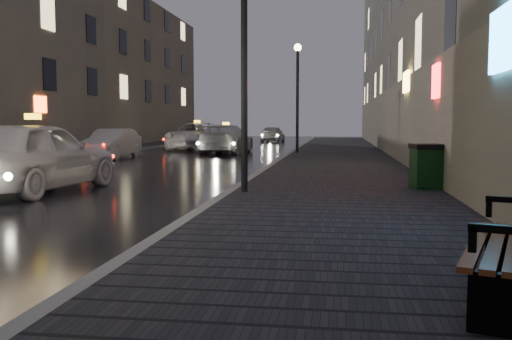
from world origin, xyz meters
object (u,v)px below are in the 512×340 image
at_px(car_left_mid, 112,144).
at_px(taxi_far, 197,136).
at_px(taxi_mid, 226,139).
at_px(trash_bin, 426,166).
at_px(lamp_far, 298,84).
at_px(lamp_near, 244,34).
at_px(taxi_near, 34,156).
at_px(car_far, 273,134).

relative_size(car_left_mid, taxi_far, 0.70).
relative_size(taxi_mid, taxi_far, 0.89).
bearing_deg(trash_bin, taxi_far, 107.61).
relative_size(lamp_far, trash_bin, 5.26).
bearing_deg(trash_bin, lamp_near, -173.46).
distance_m(car_left_mid, taxi_far, 8.75).
height_order(trash_bin, car_left_mid, car_left_mid).
bearing_deg(car_left_mid, taxi_mid, 46.60).
xyz_separation_m(trash_bin, taxi_mid, (-7.79, 16.26, 0.09)).
height_order(lamp_near, taxi_mid, lamp_near).
height_order(taxi_mid, taxi_far, taxi_far).
relative_size(lamp_near, taxi_near, 1.06).
distance_m(lamp_far, taxi_near, 16.59).
bearing_deg(taxi_far, taxi_mid, -54.09).
height_order(lamp_far, taxi_far, lamp_far).
bearing_deg(taxi_mid, car_far, -88.89).
xyz_separation_m(taxi_mid, taxi_far, (-2.51, 3.85, 0.06)).
distance_m(taxi_near, taxi_far, 20.87).
bearing_deg(car_far, lamp_far, 104.09).
height_order(taxi_near, taxi_far, taxi_near).
height_order(lamp_near, lamp_far, same).
bearing_deg(lamp_far, taxi_mid, 160.01).
height_order(taxi_mid, car_far, taxi_mid).
height_order(lamp_far, car_left_mid, lamp_far).
distance_m(taxi_mid, car_far, 16.88).
bearing_deg(car_left_mid, lamp_far, 21.38).
relative_size(lamp_near, lamp_far, 1.00).
bearing_deg(lamp_near, trash_bin, 16.05).
height_order(car_left_mid, taxi_mid, taxi_mid).
height_order(taxi_near, car_far, taxi_near).
bearing_deg(car_far, car_left_mid, 81.07).
distance_m(lamp_near, lamp_far, 16.00).
relative_size(trash_bin, car_left_mid, 0.25).
height_order(lamp_far, taxi_near, lamp_far).
xyz_separation_m(car_left_mid, taxi_mid, (4.35, 4.70, 0.08)).
distance_m(taxi_near, car_far, 33.89).
bearing_deg(lamp_far, lamp_near, -90.00).
distance_m(taxi_near, taxi_mid, 17.02).
distance_m(lamp_near, taxi_near, 5.71).
xyz_separation_m(taxi_mid, car_far, (0.54, 16.87, -0.08)).
xyz_separation_m(lamp_far, taxi_near, (-5.05, -15.58, -2.64)).
height_order(trash_bin, taxi_near, taxi_near).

